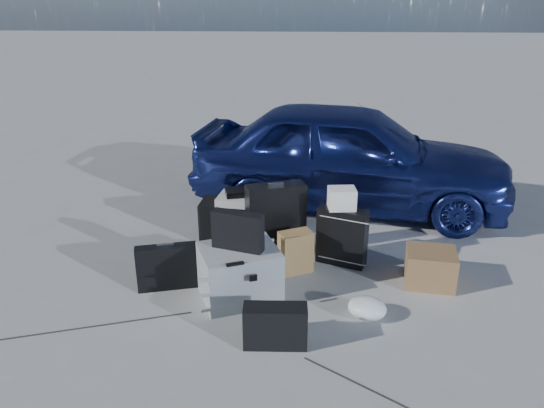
{
  "coord_description": "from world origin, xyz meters",
  "views": [
    {
      "loc": [
        0.19,
        -3.78,
        2.4
      ],
      "look_at": [
        -0.07,
        0.85,
        0.51
      ],
      "focal_mm": 35.0,
      "sensor_mm": 36.0,
      "label": 1
    }
  ],
  "objects_px": {
    "green_bottle": "(267,319)",
    "cardboard_box": "(430,267)",
    "briefcase": "(167,267)",
    "pelican_case": "(240,273)",
    "suitcase_right": "(342,236)",
    "car": "(350,155)",
    "suitcase_left": "(276,220)",
    "duffel_bag": "(240,220)"
  },
  "relations": [
    {
      "from": "suitcase_left",
      "to": "suitcase_right",
      "type": "height_order",
      "value": "suitcase_left"
    },
    {
      "from": "suitcase_left",
      "to": "duffel_bag",
      "type": "xyz_separation_m",
      "value": [
        -0.38,
        0.35,
        -0.16
      ]
    },
    {
      "from": "briefcase",
      "to": "suitcase_right",
      "type": "relative_size",
      "value": 0.94
    },
    {
      "from": "pelican_case",
      "to": "cardboard_box",
      "type": "relative_size",
      "value": 1.48
    },
    {
      "from": "briefcase",
      "to": "cardboard_box",
      "type": "xyz_separation_m",
      "value": [
        2.26,
        0.2,
        -0.04
      ]
    },
    {
      "from": "briefcase",
      "to": "pelican_case",
      "type": "bearing_deg",
      "value": -24.92
    },
    {
      "from": "briefcase",
      "to": "suitcase_left",
      "type": "bearing_deg",
      "value": 22.02
    },
    {
      "from": "car",
      "to": "briefcase",
      "type": "distance_m",
      "value": 2.65
    },
    {
      "from": "pelican_case",
      "to": "cardboard_box",
      "type": "distance_m",
      "value": 1.66
    },
    {
      "from": "briefcase",
      "to": "green_bottle",
      "type": "distance_m",
      "value": 1.09
    },
    {
      "from": "duffel_bag",
      "to": "briefcase",
      "type": "bearing_deg",
      "value": -112.46
    },
    {
      "from": "duffel_bag",
      "to": "cardboard_box",
      "type": "xyz_separation_m",
      "value": [
        1.75,
        -0.82,
        -0.04
      ]
    },
    {
      "from": "suitcase_right",
      "to": "green_bottle",
      "type": "bearing_deg",
      "value": -96.52
    },
    {
      "from": "pelican_case",
      "to": "suitcase_left",
      "type": "height_order",
      "value": "suitcase_left"
    },
    {
      "from": "cardboard_box",
      "to": "green_bottle",
      "type": "distance_m",
      "value": 1.6
    },
    {
      "from": "car",
      "to": "suitcase_right",
      "type": "xyz_separation_m",
      "value": [
        -0.17,
        -1.46,
        -0.34
      ]
    },
    {
      "from": "suitcase_left",
      "to": "suitcase_right",
      "type": "distance_m",
      "value": 0.64
    },
    {
      "from": "briefcase",
      "to": "duffel_bag",
      "type": "bearing_deg",
      "value": 48.41
    },
    {
      "from": "car",
      "to": "pelican_case",
      "type": "relative_size",
      "value": 5.89
    },
    {
      "from": "green_bottle",
      "to": "duffel_bag",
      "type": "bearing_deg",
      "value": 103.09
    },
    {
      "from": "briefcase",
      "to": "suitcase_left",
      "type": "xyz_separation_m",
      "value": [
        0.89,
        0.67,
        0.16
      ]
    },
    {
      "from": "suitcase_left",
      "to": "duffel_bag",
      "type": "bearing_deg",
      "value": 118.46
    },
    {
      "from": "suitcase_left",
      "to": "duffel_bag",
      "type": "relative_size",
      "value": 0.9
    },
    {
      "from": "car",
      "to": "suitcase_right",
      "type": "bearing_deg",
      "value": -177.09
    },
    {
      "from": "suitcase_right",
      "to": "duffel_bag",
      "type": "bearing_deg",
      "value": 175.92
    },
    {
      "from": "green_bottle",
      "to": "car",
      "type": "bearing_deg",
      "value": 73.16
    },
    {
      "from": "pelican_case",
      "to": "green_bottle",
      "type": "bearing_deg",
      "value": -85.08
    },
    {
      "from": "car",
      "to": "pelican_case",
      "type": "height_order",
      "value": "car"
    },
    {
      "from": "suitcase_right",
      "to": "cardboard_box",
      "type": "bearing_deg",
      "value": -2.32
    },
    {
      "from": "suitcase_left",
      "to": "green_bottle",
      "type": "relative_size",
      "value": 2.65
    },
    {
      "from": "pelican_case",
      "to": "suitcase_right",
      "type": "relative_size",
      "value": 1.12
    },
    {
      "from": "car",
      "to": "briefcase",
      "type": "height_order",
      "value": "car"
    },
    {
      "from": "pelican_case",
      "to": "briefcase",
      "type": "height_order",
      "value": "pelican_case"
    },
    {
      "from": "car",
      "to": "cardboard_box",
      "type": "xyz_separation_m",
      "value": [
        0.58,
        -1.8,
        -0.46
      ]
    },
    {
      "from": "duffel_bag",
      "to": "cardboard_box",
      "type": "height_order",
      "value": "duffel_bag"
    },
    {
      "from": "car",
      "to": "suitcase_left",
      "type": "bearing_deg",
      "value": 158.64
    },
    {
      "from": "briefcase",
      "to": "cardboard_box",
      "type": "bearing_deg",
      "value": -9.81
    },
    {
      "from": "suitcase_right",
      "to": "duffel_bag",
      "type": "xyz_separation_m",
      "value": [
        -1.0,
        0.49,
        -0.07
      ]
    },
    {
      "from": "green_bottle",
      "to": "cardboard_box",
      "type": "bearing_deg",
      "value": 31.09
    },
    {
      "from": "pelican_case",
      "to": "suitcase_right",
      "type": "height_order",
      "value": "suitcase_right"
    },
    {
      "from": "car",
      "to": "suitcase_left",
      "type": "xyz_separation_m",
      "value": [
        -0.79,
        -1.32,
        -0.26
      ]
    },
    {
      "from": "suitcase_left",
      "to": "cardboard_box",
      "type": "bearing_deg",
      "value": -38.16
    }
  ]
}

